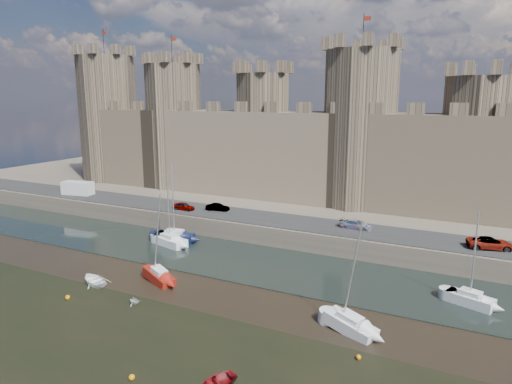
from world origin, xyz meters
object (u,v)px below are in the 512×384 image
at_px(car_0, 184,206).
at_px(sailboat_5, 350,324).
at_px(car_2, 356,225).
at_px(sailboat_1, 175,236).
at_px(sailboat_4, 159,276).
at_px(van, 78,188).
at_px(sailboat_2, 470,298).
at_px(car_1, 218,207).
at_px(sailboat_0, 170,240).
at_px(car_3, 490,243).

relative_size(car_0, sailboat_5, 0.35).
bearing_deg(car_2, sailboat_1, 111.67).
xyz_separation_m(sailboat_1, sailboat_4, (6.56, -11.45, -0.10)).
height_order(van, sailboat_2, sailboat_2).
xyz_separation_m(car_0, car_1, (4.74, 1.76, -0.02)).
bearing_deg(car_2, sailboat_0, 115.06).
relative_size(car_2, sailboat_2, 0.45).
relative_size(car_3, sailboat_2, 0.54).
xyz_separation_m(car_0, car_2, (25.13, 1.75, -0.00)).
xyz_separation_m(sailboat_1, sailboat_2, (35.55, -2.99, -0.07)).
height_order(car_3, sailboat_5, sailboat_5).
distance_m(car_1, sailboat_2, 35.98).
bearing_deg(sailboat_4, car_2, 74.42).
distance_m(van, sailboat_0, 27.36).
xyz_separation_m(sailboat_1, sailboat_5, (26.98, -12.59, -0.11)).
xyz_separation_m(car_1, van, (-26.99, -1.08, 0.58)).
height_order(car_2, sailboat_2, sailboat_2).
xyz_separation_m(car_3, sailboat_5, (-10.03, -19.98, -2.47)).
distance_m(car_0, van, 22.27).
distance_m(car_1, car_3, 35.51).
bearing_deg(sailboat_5, car_1, 160.48).
bearing_deg(sailboat_1, car_3, 2.67).
height_order(car_2, van, van).
bearing_deg(car_1, sailboat_5, -139.42).
bearing_deg(car_0, car_2, -83.09).
bearing_deg(car_3, sailboat_1, 85.71).
bearing_deg(car_1, van, 82.44).
height_order(van, sailboat_1, sailboat_1).
relative_size(car_2, sailboat_1, 0.38).
bearing_deg(sailboat_1, sailboat_2, -13.43).
bearing_deg(car_0, van, 91.20).
bearing_deg(car_2, sailboat_4, 142.95).
xyz_separation_m(car_2, van, (-47.38, -1.08, 0.56)).
xyz_separation_m(car_0, sailboat_5, (30.20, -19.28, -2.38)).
xyz_separation_m(van, sailboat_0, (25.75, -8.76, -2.89)).
distance_m(van, sailboat_1, 26.67).
relative_size(sailboat_0, sailboat_5, 0.98).
relative_size(car_1, sailboat_0, 0.36).
xyz_separation_m(car_0, van, (-22.25, 0.67, 0.56)).
relative_size(car_0, car_2, 0.86).
bearing_deg(sailboat_1, car_1, 71.25).
bearing_deg(sailboat_0, car_3, 28.44).
bearing_deg(car_2, sailboat_5, -165.84).
xyz_separation_m(car_2, sailboat_1, (-21.90, -8.44, -2.26)).
relative_size(van, sailboat_0, 0.56).
xyz_separation_m(car_0, sailboat_4, (9.78, -18.15, -2.37)).
height_order(car_1, sailboat_2, sailboat_2).
height_order(sailboat_4, sailboat_5, sailboat_5).
xyz_separation_m(sailboat_0, sailboat_1, (-0.28, 1.40, 0.06)).
xyz_separation_m(van, sailboat_1, (25.48, -7.36, -2.83)).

